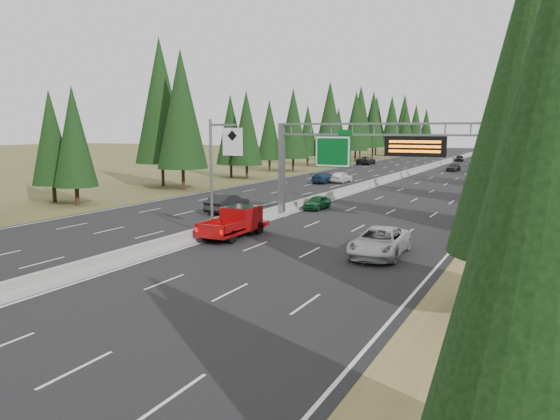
# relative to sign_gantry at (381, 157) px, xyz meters

# --- Properties ---
(road) EXTENTS (32.00, 260.00, 0.08)m
(road) POSITION_rel_sign_gantry_xyz_m (-8.92, 45.12, -5.23)
(road) COLOR black
(road) RESTS_ON ground
(shoulder_right) EXTENTS (3.60, 260.00, 0.06)m
(shoulder_right) POSITION_rel_sign_gantry_xyz_m (8.88, 45.12, -5.24)
(shoulder_right) COLOR olive
(shoulder_right) RESTS_ON ground
(shoulder_left) EXTENTS (3.60, 260.00, 0.06)m
(shoulder_left) POSITION_rel_sign_gantry_xyz_m (-26.72, 45.12, -5.24)
(shoulder_left) COLOR #4D4C24
(shoulder_left) RESTS_ON ground
(median_barrier) EXTENTS (0.70, 260.00, 0.85)m
(median_barrier) POSITION_rel_sign_gantry_xyz_m (-8.92, 45.12, -4.85)
(median_barrier) COLOR #969690
(median_barrier) RESTS_ON road
(sign_gantry) EXTENTS (16.75, 0.98, 7.80)m
(sign_gantry) POSITION_rel_sign_gantry_xyz_m (0.00, 0.00, 0.00)
(sign_gantry) COLOR slate
(sign_gantry) RESTS_ON road
(hov_sign_pole) EXTENTS (2.80, 0.50, 8.00)m
(hov_sign_pole) POSITION_rel_sign_gantry_xyz_m (-8.33, -9.92, -0.54)
(hov_sign_pole) COLOR slate
(hov_sign_pole) RESTS_ON road
(tree_row_left) EXTENTS (11.82, 240.36, 18.87)m
(tree_row_left) POSITION_rel_sign_gantry_xyz_m (-30.82, 42.59, 3.72)
(tree_row_left) COLOR black
(tree_row_left) RESTS_ON ground
(silver_minivan) EXTENTS (2.98, 6.03, 1.64)m
(silver_minivan) POSITION_rel_sign_gantry_xyz_m (3.06, -10.36, -4.37)
(silver_minivan) COLOR silver
(silver_minivan) RESTS_ON road
(red_pickup) EXTENTS (2.20, 6.16, 2.01)m
(red_pickup) POSITION_rel_sign_gantry_xyz_m (-7.42, -8.96, -4.08)
(red_pickup) COLOR black
(red_pickup) RESTS_ON road
(car_ahead_green) EXTENTS (1.64, 3.79, 1.27)m
(car_ahead_green) POSITION_rel_sign_gantry_xyz_m (-7.42, 5.12, -4.55)
(car_ahead_green) COLOR #125027
(car_ahead_green) RESTS_ON road
(car_ahead_dkred) EXTENTS (1.64, 4.39, 1.43)m
(car_ahead_dkred) POSITION_rel_sign_gantry_xyz_m (5.58, 22.12, -4.47)
(car_ahead_dkred) COLOR #4C180A
(car_ahead_dkred) RESTS_ON road
(car_ahead_dkgrey) EXTENTS (2.03, 4.52, 1.29)m
(car_ahead_dkgrey) POSITION_rel_sign_gantry_xyz_m (-3.79, 57.44, -4.55)
(car_ahead_dkgrey) COLOR black
(car_ahead_dkgrey) RESTS_ON road
(car_ahead_white) EXTENTS (2.90, 5.69, 1.54)m
(car_ahead_white) POSITION_rel_sign_gantry_xyz_m (-2.27, 76.27, -4.42)
(car_ahead_white) COLOR #BCBCBC
(car_ahead_white) RESTS_ON road
(car_ahead_far) EXTENTS (1.91, 4.21, 1.40)m
(car_ahead_far) POSITION_rel_sign_gantry_xyz_m (-7.42, 87.26, -4.49)
(car_ahead_far) COLOR black
(car_ahead_far) RESTS_ON road
(car_onc_near) EXTENTS (1.77, 5.01, 1.65)m
(car_onc_near) POSITION_rel_sign_gantry_xyz_m (-13.80, -0.17, -4.37)
(car_onc_near) COLOR black
(car_onc_near) RESTS_ON road
(car_onc_blue) EXTENTS (2.49, 5.15, 1.45)m
(car_onc_blue) POSITION_rel_sign_gantry_xyz_m (-15.96, 27.96, -4.47)
(car_onc_blue) COLOR #162D4E
(car_onc_blue) RESTS_ON road
(car_onc_white) EXTENTS (2.14, 4.56, 1.51)m
(car_onc_white) POSITION_rel_sign_gantry_xyz_m (-14.23, 29.79, -4.43)
(car_onc_white) COLOR white
(car_onc_white) RESTS_ON road
(car_onc_far) EXTENTS (2.76, 5.92, 1.64)m
(car_onc_far) POSITION_rel_sign_gantry_xyz_m (-22.86, 67.50, -4.37)
(car_onc_far) COLOR black
(car_onc_far) RESTS_ON road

